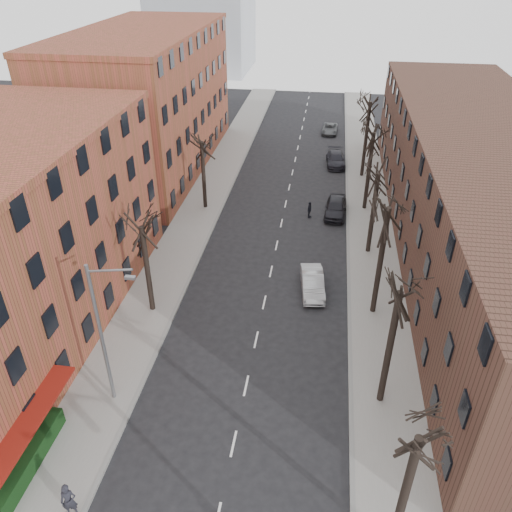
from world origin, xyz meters
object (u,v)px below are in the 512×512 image
at_px(parked_car_near, 336,207).
at_px(pedestrian_a, 69,501).
at_px(parked_car_mid, 336,159).
at_px(silver_sedan, 312,283).

xyz_separation_m(parked_car_near, pedestrian_a, (-11.27, -31.14, 0.30)).
distance_m(parked_car_near, parked_car_mid, 12.53).
height_order(parked_car_mid, pedestrian_a, pedestrian_a).
xyz_separation_m(silver_sedan, parked_car_near, (1.54, 12.52, 0.07)).
relative_size(parked_car_mid, pedestrian_a, 2.57).
bearing_deg(silver_sedan, pedestrian_a, -124.92).
bearing_deg(parked_car_near, pedestrian_a, -106.12).
xyz_separation_m(silver_sedan, pedestrian_a, (-9.73, -18.62, 0.37)).
xyz_separation_m(silver_sedan, parked_car_mid, (1.39, 25.05, -0.02)).
distance_m(parked_car_mid, pedestrian_a, 45.06).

